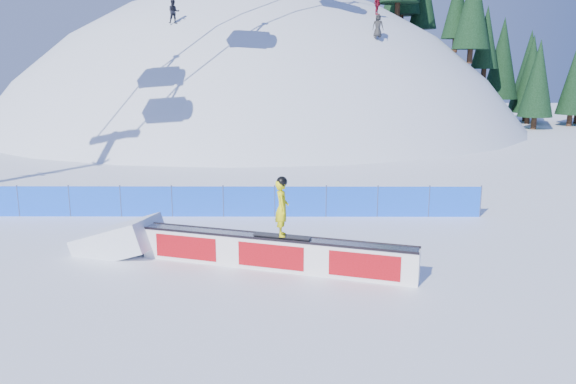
{
  "coord_description": "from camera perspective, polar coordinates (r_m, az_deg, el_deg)",
  "views": [
    {
      "loc": [
        3.61,
        -16.71,
        5.64
      ],
      "look_at": [
        3.53,
        0.76,
        1.81
      ],
      "focal_mm": 35.0,
      "sensor_mm": 36.0,
      "label": 1
    }
  ],
  "objects": [
    {
      "name": "treeline",
      "position": [
        59.99,
        20.08,
        15.63
      ],
      "size": [
        23.62,
        10.32,
        20.86
      ],
      "color": "#362115",
      "rests_on": "ground"
    },
    {
      "name": "snow_ramp",
      "position": [
        18.59,
        -16.7,
        -5.83
      ],
      "size": [
        3.01,
        2.35,
        1.65
      ],
      "primitive_type": null,
      "rotation": [
        0.0,
        -0.31,
        -0.3
      ],
      "color": "white",
      "rests_on": "ground"
    },
    {
      "name": "snow_hill",
      "position": [
        63.39,
        -3.08,
        -9.54
      ],
      "size": [
        64.0,
        64.0,
        64.0
      ],
      "color": "silver",
      "rests_on": "ground"
    },
    {
      "name": "safety_fence",
      "position": [
        22.1,
        -9.16,
        -0.96
      ],
      "size": [
        22.05,
        0.05,
        1.3
      ],
      "color": "blue",
      "rests_on": "ground"
    },
    {
      "name": "snowboarder",
      "position": [
        15.75,
        -0.62,
        -1.57
      ],
      "size": [
        1.69,
        0.78,
        1.75
      ],
      "rotation": [
        0.0,
        0.0,
        1.62
      ],
      "color": "black",
      "rests_on": "rail_box"
    },
    {
      "name": "rail_box",
      "position": [
        16.21,
        -1.48,
        -6.17
      ],
      "size": [
        8.01,
        2.96,
        0.98
      ],
      "rotation": [
        0.0,
        0.0,
        -0.3
      ],
      "color": "white",
      "rests_on": "ground"
    },
    {
      "name": "ground",
      "position": [
        18.0,
        -11.39,
        -6.14
      ],
      "size": [
        160.0,
        160.0,
        0.0
      ],
      "primitive_type": "plane",
      "color": "white",
      "rests_on": "ground"
    }
  ]
}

